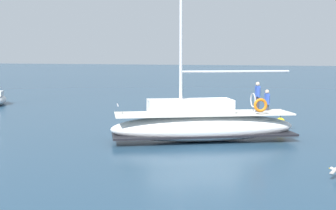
{
  "coord_description": "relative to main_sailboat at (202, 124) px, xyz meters",
  "views": [
    {
      "loc": [
        -24.92,
        -7.64,
        4.39
      ],
      "look_at": [
        -1.92,
        2.15,
        1.8
      ],
      "focal_mm": 50.54,
      "sensor_mm": 36.0,
      "label": 1
    }
  ],
  "objects": [
    {
      "name": "main_sailboat",
      "position": [
        0.0,
        0.0,
        0.0
      ],
      "size": [
        7.04,
        9.45,
        13.88
      ],
      "color": "white",
      "rests_on": "ground"
    },
    {
      "name": "mooring_buoy",
      "position": [
        7.37,
        -2.76,
        -0.73
      ],
      "size": [
        0.6,
        0.6,
        0.9
      ],
      "color": "yellow",
      "rests_on": "ground"
    },
    {
      "name": "ground_plane",
      "position": [
        1.96,
        -0.22,
        -0.92
      ],
      "size": [
        400.0,
        400.0,
        0.0
      ],
      "primitive_type": "plane",
      "color": "navy"
    },
    {
      "name": "seagull",
      "position": [
        -5.18,
        -6.9,
        -0.61
      ],
      "size": [
        1.07,
        0.5,
        0.17
      ],
      "color": "silver",
      "rests_on": "ground"
    }
  ]
}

